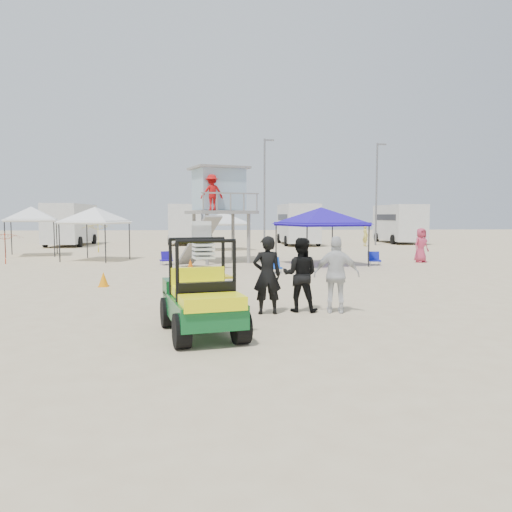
{
  "coord_description": "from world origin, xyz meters",
  "views": [
    {
      "loc": [
        -0.52,
        -10.13,
        2.38
      ],
      "look_at": [
        0.5,
        3.0,
        1.3
      ],
      "focal_mm": 35.0,
      "sensor_mm": 36.0,
      "label": 1
    }
  ],
  "objects": [
    {
      "name": "canopy_white_b",
      "position": [
        -11.36,
        20.04,
        2.74
      ],
      "size": [
        3.29,
        3.29,
        3.29
      ],
      "color": "black",
      "rests_on": "ground"
    },
    {
      "name": "lifeguard_tower",
      "position": [
        -0.43,
        15.25,
        3.5
      ],
      "size": [
        3.74,
        3.74,
        4.7
      ],
      "color": "gray",
      "rests_on": "ground"
    },
    {
      "name": "distant_beachgoers",
      "position": [
        10.08,
        18.56,
        0.85
      ],
      "size": [
        1.82,
        13.81,
        1.73
      ],
      "color": "#BF3653",
      "rests_on": "ground"
    },
    {
      "name": "light_pole_left",
      "position": [
        3.0,
        27.0,
        4.0
      ],
      "size": [
        0.14,
        0.14,
        8.0
      ],
      "primitive_type": "cylinder",
      "color": "slate",
      "rests_on": "ground"
    },
    {
      "name": "surf_trailer",
      "position": [
        -0.85,
        2.0,
        0.8
      ],
      "size": [
        1.57,
        2.34,
        1.97
      ],
      "color": "black",
      "rests_on": "ground"
    },
    {
      "name": "canopy_white_a",
      "position": [
        -6.9,
        16.61,
        2.66
      ],
      "size": [
        3.4,
        3.4,
        3.21
      ],
      "color": "black",
      "rests_on": "ground"
    },
    {
      "name": "ground",
      "position": [
        0.0,
        0.0,
        0.0
      ],
      "size": [
        140.0,
        140.0,
        0.0
      ],
      "primitive_type": "plane",
      "color": "beige",
      "rests_on": "ground"
    },
    {
      "name": "man_left",
      "position": [
        0.67,
        1.7,
        0.94
      ],
      "size": [
        0.71,
        0.49,
        1.89
      ],
      "primitive_type": "imported",
      "rotation": [
        0.0,
        0.0,
        3.19
      ],
      "color": "black",
      "rests_on": "ground"
    },
    {
      "name": "utility_cart",
      "position": [
        -0.86,
        -0.33,
        0.88
      ],
      "size": [
        1.77,
        2.71,
        1.9
      ],
      "color": "#0C5222",
      "rests_on": "ground"
    },
    {
      "name": "light_pole_right",
      "position": [
        12.0,
        28.5,
        4.0
      ],
      "size": [
        0.14,
        0.14,
        8.0
      ],
      "primitive_type": "cylinder",
      "color": "slate",
      "rests_on": "ground"
    },
    {
      "name": "beach_chair_b",
      "position": [
        1.8,
        10.24,
        0.31
      ],
      "size": [
        0.67,
        0.73,
        0.64
      ],
      "color": "#103FB4",
      "rests_on": "ground"
    },
    {
      "name": "beach_chair_a",
      "position": [
        -2.97,
        14.06,
        0.31
      ],
      "size": [
        0.68,
        0.75,
        0.64
      ],
      "color": "#1B0D93",
      "rests_on": "ground"
    },
    {
      "name": "man_mid",
      "position": [
        1.52,
        1.95,
        0.92
      ],
      "size": [
        1.04,
        0.91,
        1.83
      ],
      "primitive_type": "imported",
      "rotation": [
        0.0,
        0.0,
        2.87
      ],
      "color": "black",
      "rests_on": "ground"
    },
    {
      "name": "canopy_white_c",
      "position": [
        -0.1,
        24.14,
        2.44
      ],
      "size": [
        3.61,
        3.61,
        2.99
      ],
      "color": "black",
      "rests_on": "ground"
    },
    {
      "name": "canopy_blue",
      "position": [
        4.41,
        13.36,
        2.61
      ],
      "size": [
        4.26,
        4.26,
        3.15
      ],
      "color": "black",
      "rests_on": "ground"
    },
    {
      "name": "rv_far_right",
      "position": [
        15.0,
        31.49,
        1.8
      ],
      "size": [
        2.64,
        6.6,
        3.25
      ],
      "color": "silver",
      "rests_on": "ground"
    },
    {
      "name": "rv_mid_right",
      "position": [
        6.0,
        29.99,
        1.8
      ],
      "size": [
        2.64,
        7.0,
        3.25
      ],
      "color": "silver",
      "rests_on": "ground"
    },
    {
      "name": "cone_near",
      "position": [
        -4.32,
        6.7,
        0.25
      ],
      "size": [
        0.34,
        0.34,
        0.5
      ],
      "primitive_type": "cone",
      "color": "orange",
      "rests_on": "ground"
    },
    {
      "name": "cone_far",
      "position": [
        -1.68,
        11.34,
        0.25
      ],
      "size": [
        0.34,
        0.34,
        0.5
      ],
      "primitive_type": "cone",
      "color": "#D75506",
      "rests_on": "ground"
    },
    {
      "name": "man_right",
      "position": [
        2.37,
        1.7,
        0.94
      ],
      "size": [
        1.17,
        0.68,
        1.88
      ],
      "primitive_type": "imported",
      "rotation": [
        0.0,
        0.0,
        2.93
      ],
      "color": "silver",
      "rests_on": "ground"
    },
    {
      "name": "rv_mid_left",
      "position": [
        -3.0,
        31.49,
        1.8
      ],
      "size": [
        2.65,
        6.5,
        3.25
      ],
      "color": "silver",
      "rests_on": "ground"
    },
    {
      "name": "umbrella_a",
      "position": [
        -10.79,
        14.81,
        0.78
      ],
      "size": [
        1.91,
        1.94,
        1.56
      ],
      "primitive_type": "imported",
      "rotation": [
        0.0,
        0.0,
        0.13
      ],
      "color": "red",
      "rests_on": "ground"
    },
    {
      "name": "umbrella_b",
      "position": [
        -8.09,
        22.31,
        0.94
      ],
      "size": [
        2.64,
        2.67,
        1.89
      ],
      "primitive_type": "imported",
      "rotation": [
        0.0,
        0.0,
        0.34
      ],
      "color": "yellow",
      "rests_on": "ground"
    },
    {
      "name": "rv_far_left",
      "position": [
        -12.0,
        29.99,
        1.8
      ],
      "size": [
        2.64,
        6.8,
        3.25
      ],
      "color": "silver",
      "rests_on": "ground"
    },
    {
      "name": "beach_chair_c",
      "position": [
        6.96,
        13.11,
        0.31
      ],
      "size": [
        0.61,
        0.66,
        0.64
      ],
      "color": "#0F1AA4",
      "rests_on": "ground"
    }
  ]
}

